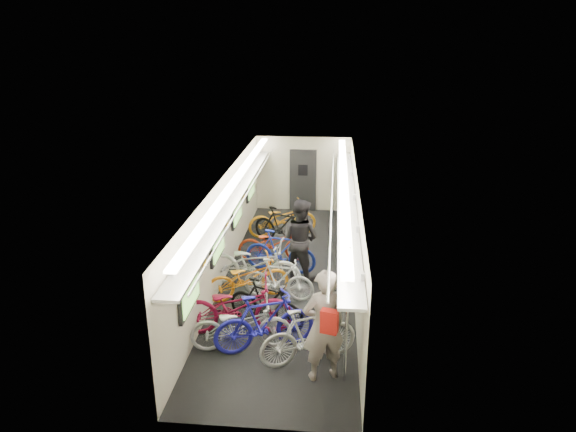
% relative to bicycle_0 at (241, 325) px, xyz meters
% --- Properties ---
extents(train_car_shell, '(10.00, 10.00, 10.00)m').
position_rel_bicycle_0_xyz_m(train_car_shell, '(0.24, 3.74, 1.18)').
color(train_car_shell, black).
rests_on(train_car_shell, ground).
extents(bicycle_0, '(1.91, 0.99, 0.96)m').
position_rel_bicycle_0_xyz_m(bicycle_0, '(0.00, 0.00, 0.00)').
color(bicycle_0, '#A2A1A5').
rests_on(bicycle_0, ground).
extents(bicycle_1, '(1.93, 1.20, 1.12)m').
position_rel_bicycle_0_xyz_m(bicycle_1, '(0.43, 0.01, 0.08)').
color(bicycle_1, '#1E1BA4').
rests_on(bicycle_1, ground).
extents(bicycle_2, '(2.21, 1.03, 1.12)m').
position_rel_bicycle_0_xyz_m(bicycle_2, '(-0.18, 0.52, 0.08)').
color(bicycle_2, maroon).
rests_on(bicycle_2, ground).
extents(bicycle_3, '(1.69, 1.04, 0.99)m').
position_rel_bicycle_0_xyz_m(bicycle_3, '(0.35, 0.81, 0.01)').
color(bicycle_3, black).
rests_on(bicycle_3, ground).
extents(bicycle_4, '(1.92, 1.28, 0.95)m').
position_rel_bicycle_0_xyz_m(bicycle_4, '(-0.19, 1.89, -0.00)').
color(bicycle_4, orange).
rests_on(bicycle_4, ground).
extents(bicycle_5, '(1.59, 0.65, 0.93)m').
position_rel_bicycle_0_xyz_m(bicycle_5, '(0.47, 1.92, -0.02)').
color(bicycle_5, silver).
rests_on(bicycle_5, ground).
extents(bicycle_6, '(2.27, 1.12, 1.14)m').
position_rel_bicycle_0_xyz_m(bicycle_6, '(-0.13, 2.43, 0.09)').
color(bicycle_6, '#B5B5BA').
rests_on(bicycle_6, ground).
extents(bicycle_7, '(1.81, 0.80, 1.05)m').
position_rel_bicycle_0_xyz_m(bicycle_7, '(0.37, 3.29, 0.05)').
color(bicycle_7, '#1B2CA2').
rests_on(bicycle_7, ground).
extents(bicycle_8, '(1.83, 0.81, 0.93)m').
position_rel_bicycle_0_xyz_m(bicycle_8, '(0.12, 3.90, -0.01)').
color(bicycle_8, '#A02C11').
rests_on(bicycle_8, ground).
extents(bicycle_9, '(1.75, 1.15, 1.02)m').
position_rel_bicycle_0_xyz_m(bicycle_9, '(0.20, 5.04, 0.03)').
color(bicycle_9, black).
rests_on(bicycle_9, ground).
extents(bicycle_10, '(2.06, 1.26, 1.02)m').
position_rel_bicycle_0_xyz_m(bicycle_10, '(0.18, 5.63, 0.03)').
color(bicycle_10, orange).
rests_on(bicycle_10, ground).
extents(bicycle_11, '(1.82, 1.17, 1.06)m').
position_rel_bicycle_0_xyz_m(bicycle_11, '(1.23, -0.29, 0.05)').
color(bicycle_11, '#BAB9BC').
rests_on(bicycle_11, ground).
extents(passenger_near, '(0.83, 0.69, 1.96)m').
position_rel_bicycle_0_xyz_m(passenger_near, '(1.49, -0.70, 0.50)').
color(passenger_near, gray).
rests_on(passenger_near, ground).
extents(passenger_mid, '(1.16, 1.08, 1.91)m').
position_rel_bicycle_0_xyz_m(passenger_mid, '(0.85, 3.05, 0.48)').
color(passenger_mid, black).
rests_on(passenger_mid, ground).
extents(backpack, '(0.29, 0.20, 0.38)m').
position_rel_bicycle_0_xyz_m(backpack, '(1.58, -1.06, 0.80)').
color(backpack, red).
rests_on(backpack, passenger_near).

